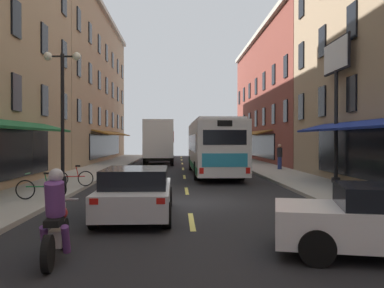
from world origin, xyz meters
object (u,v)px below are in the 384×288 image
Objects in this scene: billboard_sign at (336,73)px; transit_bus at (213,147)px; sedan_far at (136,192)px; motorcycle_rider at (56,221)px; box_truck at (159,142)px; sedan_mid at (163,153)px; bicycle_near at (73,178)px; bicycle_mid at (41,189)px; pedestrian_mid at (280,156)px; street_lamp_twin at (63,115)px.

transit_bus is at bearing 131.22° from billboard_sign.
motorcycle_rider is (-1.01, -4.23, 0.01)m from sedan_far.
box_truck reaches higher than sedan_mid.
motorcycle_rider is at bearing -77.53° from bicycle_near.
billboard_sign reaches higher than bicycle_near.
transit_bus is 6.87× the size of bicycle_mid.
bicycle_near is at bearing -157.94° from pedestrian_mid.
sedan_mid is at bearing 90.88° from sedan_far.
street_lamp_twin reaches higher than sedan_mid.
pedestrian_mid is (9.06, 20.50, 0.31)m from motorcycle_rider.
box_truck is at bearing 91.15° from sedan_far.
sedan_mid is at bearing 84.43° from bicycle_mid.
transit_bus is at bearing 76.39° from sedan_far.
motorcycle_rider is at bearing -103.57° from transit_bus.
transit_bus is at bearing 58.61° from bicycle_mid.
motorcycle_rider is (-9.59, -11.80, -4.57)m from billboard_sign.
transit_bus is (-5.29, 6.04, -3.56)m from billboard_sign.
box_truck is 23.88m from sedan_far.
box_truck is 1.49× the size of sedan_far.
motorcycle_rider is at bearing -91.09° from box_truck.
bicycle_mid is (-6.77, -11.09, -1.22)m from transit_bus.
bicycle_near is (-2.85, -26.57, -0.22)m from sedan_mid.
bicycle_mid is (-12.05, -5.05, -4.78)m from billboard_sign.
sedan_mid is at bearing 89.22° from motorcycle_rider.
sedan_mid is 26.72m from bicycle_near.
billboard_sign reaches higher than bicycle_mid.
sedan_mid is 2.70× the size of bicycle_mid.
bicycle_mid is at bearing 143.98° from sedan_far.
sedan_far reaches higher than bicycle_near.
sedan_mid is at bearing 109.71° from billboard_sign.
bicycle_near is at bearing -96.12° from sedan_mid.
sedan_mid is 30.56m from bicycle_mid.
billboard_sign is at bearing 50.89° from motorcycle_rider.
billboard_sign is 0.57× the size of transit_bus.
motorcycle_rider is 1.22× the size of bicycle_near.
billboard_sign reaches higher than sedan_mid.
sedan_mid is at bearing 83.88° from bicycle_near.
motorcycle_rider is at bearing -103.45° from sedan_far.
billboard_sign is 13.92m from bicycle_mid.
sedan_mid is (-9.09, 25.36, -4.56)m from billboard_sign.
box_truck is (-3.77, 10.24, 0.21)m from transit_bus.
sedan_mid reaches higher than bicycle_mid.
pedestrian_mid is (8.56, -16.67, 0.29)m from sedan_mid.
billboard_sign is 12.45m from street_lamp_twin.
motorcycle_rider reaches higher than sedan_mid.
sedan_mid is 2.24× the size of motorcycle_rider.
box_truck is 1.29× the size of street_lamp_twin.
sedan_far is at bearing -135.22° from pedestrian_mid.
pedestrian_mid is (4.76, 2.66, -0.70)m from transit_bus.
bicycle_near is 15.11m from pedestrian_mid.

